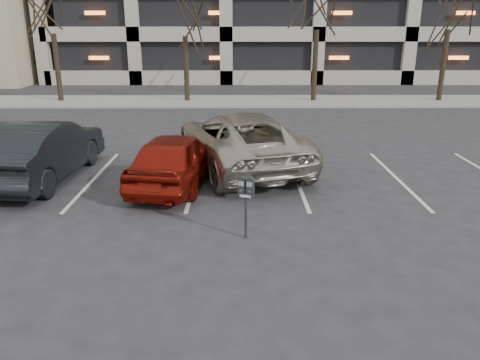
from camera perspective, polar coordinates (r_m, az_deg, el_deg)
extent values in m
plane|color=#28282B|center=(10.83, 0.91, -3.55)|extent=(140.00, 140.00, 0.00)
cube|color=gray|center=(26.36, 0.17, 9.59)|extent=(80.00, 4.00, 0.12)
cube|color=silver|center=(13.59, -17.31, 0.20)|extent=(0.10, 5.20, 0.00)
cube|color=silver|center=(13.05, -5.46, 0.23)|extent=(0.10, 5.20, 0.00)
cube|color=silver|center=(13.10, 6.83, 0.25)|extent=(0.10, 5.20, 0.00)
cube|color=silver|center=(13.73, 18.51, 0.26)|extent=(0.10, 5.20, 0.00)
cylinder|color=black|center=(27.91, -21.36, 12.52)|extent=(0.28, 0.28, 3.66)
cylinder|color=black|center=(26.30, -6.56, 13.19)|extent=(0.28, 0.28, 3.52)
cylinder|color=black|center=(26.48, 9.11, 13.47)|extent=(0.28, 0.28, 3.85)
cylinder|color=black|center=(28.45, 23.50, 12.57)|extent=(0.28, 0.28, 3.87)
cylinder|color=black|center=(9.23, 0.73, -4.50)|extent=(0.06, 0.06, 0.90)
cube|color=black|center=(9.06, 0.74, -1.76)|extent=(0.32, 0.19, 0.06)
cube|color=silver|center=(9.02, 0.63, -1.99)|extent=(0.21, 0.08, 0.05)
cube|color=gray|center=(8.96, 0.11, -0.45)|extent=(0.10, 0.04, 0.09)
cube|color=gray|center=(8.91, 1.15, -0.56)|extent=(0.10, 0.04, 0.09)
imported|color=#B9B39D|center=(13.85, 0.02, 4.90)|extent=(4.40, 6.49, 1.65)
cube|color=#EE6005|center=(12.67, -1.54, 7.46)|extent=(0.10, 0.20, 0.01)
imported|color=maroon|center=(12.39, -7.88, 2.59)|extent=(2.35, 4.41, 1.43)
imported|color=black|center=(13.80, -23.07, 3.38)|extent=(2.06, 5.11, 1.65)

